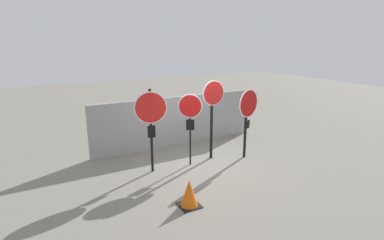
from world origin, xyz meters
The scene contains 7 objects.
ground_plane centered at (0.00, 0.00, 0.00)m, with size 40.00×40.00×0.00m, color gray.
fence_back centered at (0.00, 1.88, 0.86)m, with size 5.96×0.12×1.72m.
stop_sign_0 centered at (-1.58, 0.16, 1.66)m, with size 0.85×0.25×2.35m.
stop_sign_1 centered at (-0.43, 0.08, 1.61)m, with size 0.61×0.36×2.14m.
stop_sign_2 centered at (0.40, 0.21, 1.70)m, with size 0.75×0.16×2.45m.
stop_sign_3 centered at (1.39, -0.23, 1.52)m, with size 0.83×0.25×2.17m.
traffic_cone_0 centered at (-1.52, -1.91, 0.31)m, with size 0.47×0.47×0.63m.
Camera 1 is at (-4.32, -7.18, 3.60)m, focal length 28.00 mm.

